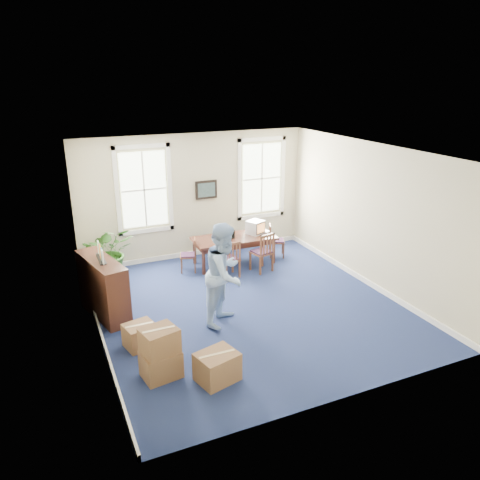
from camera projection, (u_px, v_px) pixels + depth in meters
name	position (u px, v px, depth m)	size (l,w,h in m)	color
floor	(247.00, 306.00, 9.75)	(6.50, 6.50, 0.00)	navy
ceiling	(248.00, 152.00, 8.67)	(6.50, 6.50, 0.00)	white
wall_back	(195.00, 196.00, 12.01)	(6.50, 6.50, 0.00)	#C2B895
wall_front	(347.00, 303.00, 6.41)	(6.50, 6.50, 0.00)	#C2B895
wall_left	(90.00, 256.00, 8.06)	(6.50, 6.50, 0.00)	#C2B895
wall_right	(370.00, 216.00, 10.35)	(6.50, 6.50, 0.00)	#C2B895
baseboard_back	(197.00, 252.00, 12.50)	(6.00, 0.04, 0.12)	white
baseboard_left	(101.00, 334.00, 8.59)	(0.04, 6.50, 0.12)	white
baseboard_right	(363.00, 279.00, 10.86)	(0.04, 6.50, 0.12)	white
window_left	(144.00, 190.00, 11.39)	(1.40, 0.12, 2.20)	white
window_right	(261.00, 178.00, 12.61)	(1.40, 0.12, 2.20)	white
wall_picture	(206.00, 190.00, 12.03)	(0.58, 0.06, 0.48)	black
conference_table	(234.00, 250.00, 11.82)	(2.06, 0.94, 0.70)	#462319
crt_tv	(255.00, 227.00, 11.92)	(0.38, 0.41, 0.34)	#B7B7BC
game_console	(266.00, 232.00, 12.04)	(0.16, 0.20, 0.05)	white
equipment_bag	(225.00, 234.00, 11.62)	(0.43, 0.28, 0.21)	black
chair_near_left	(229.00, 259.00, 11.02)	(0.41, 0.41, 0.91)	brown
chair_near_right	(261.00, 252.00, 11.33)	(0.45, 0.45, 1.00)	brown
chair_end_left	(188.00, 255.00, 11.34)	(0.38, 0.38, 0.84)	brown
chair_end_right	(277.00, 240.00, 12.26)	(0.39, 0.39, 0.88)	brown
man	(225.00, 274.00, 8.83)	(0.98, 0.75, 2.00)	#96B8E5
credenza	(103.00, 285.00, 9.22)	(0.46, 1.60, 1.26)	#462319
brochure_rack	(100.00, 248.00, 8.97)	(0.12, 0.70, 0.31)	#99999E
potted_plant	(110.00, 252.00, 10.93)	(1.14, 1.00, 1.27)	#224E16
cardboard_boxes	(172.00, 345.00, 7.52)	(1.56, 1.56, 0.89)	brown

